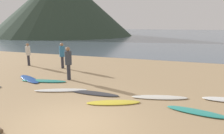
% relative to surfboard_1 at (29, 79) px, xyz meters
% --- Properties ---
extents(ground_plane, '(120.00, 120.00, 0.20)m').
position_rel_surfboard_1_xyz_m(ground_plane, '(5.03, 6.15, -0.14)').
color(ground_plane, tan).
rests_on(ground_plane, ground).
extents(ocean_water, '(140.00, 100.00, 0.01)m').
position_rel_surfboard_1_xyz_m(ocean_water, '(5.03, 58.85, -0.04)').
color(ocean_water, slate).
rests_on(ocean_water, ground).
extents(headland_hill, '(36.00, 36.00, 15.79)m').
position_rel_surfboard_1_xyz_m(headland_hill, '(-23.44, 39.73, 7.85)').
color(headland_hill, '#28382B').
rests_on(headland_hill, ground).
extents(surfboard_1, '(2.27, 1.60, 0.08)m').
position_rel_surfboard_1_xyz_m(surfboard_1, '(0.00, 0.00, 0.00)').
color(surfboard_1, '#1E479E').
rests_on(surfboard_1, ground).
extents(surfboard_2, '(2.52, 1.06, 0.08)m').
position_rel_surfboard_1_xyz_m(surfboard_2, '(1.01, -0.06, -0.00)').
color(surfboard_2, teal).
rests_on(surfboard_2, ground).
extents(surfboard_3, '(2.40, 1.39, 0.07)m').
position_rel_surfboard_1_xyz_m(surfboard_3, '(2.78, -1.12, -0.01)').
color(surfboard_3, white).
rests_on(surfboard_3, ground).
extents(surfboard_4, '(2.28, 0.52, 0.06)m').
position_rel_surfboard_1_xyz_m(surfboard_4, '(4.39, -0.96, -0.01)').
color(surfboard_4, '#333338').
rests_on(surfboard_4, ground).
extents(surfboard_5, '(2.14, 1.35, 0.06)m').
position_rel_surfboard_1_xyz_m(surfboard_5, '(5.57, -1.73, -0.01)').
color(surfboard_5, yellow).
rests_on(surfboard_5, ground).
extents(surfboard_6, '(2.37, 1.15, 0.07)m').
position_rel_surfboard_1_xyz_m(surfboard_6, '(7.17, -0.51, -0.01)').
color(surfboard_6, silver).
rests_on(surfboard_6, ground).
extents(surfboard_7, '(2.09, 0.86, 0.08)m').
position_rel_surfboard_1_xyz_m(surfboard_7, '(8.57, -1.59, -0.00)').
color(surfboard_7, teal).
rests_on(surfboard_7, ground).
extents(person_0, '(0.35, 0.35, 1.76)m').
position_rel_surfboard_1_xyz_m(person_0, '(0.03, 3.26, 0.99)').
color(person_0, '#2D2D38').
rests_on(person_0, ground).
extents(person_1, '(0.33, 0.33, 1.64)m').
position_rel_surfboard_1_xyz_m(person_1, '(-2.86, 3.25, 0.93)').
color(person_1, '#2D2D38').
rests_on(person_1, ground).
extents(person_2, '(0.37, 0.37, 1.81)m').
position_rel_surfboard_1_xyz_m(person_2, '(2.07, 0.76, 1.03)').
color(person_2, '#2D2D38').
rests_on(person_2, ground).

